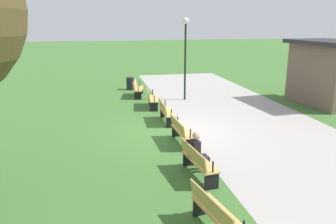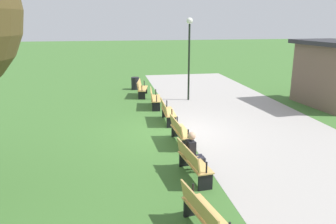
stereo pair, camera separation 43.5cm
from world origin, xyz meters
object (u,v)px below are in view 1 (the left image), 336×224
person_seated (198,151)px  trash_bin (130,84)px  bench_3 (181,131)px  bench_4 (197,161)px  lamp_post (185,44)px  bench_1 (152,98)px  bench_0 (137,88)px  kiosk (327,72)px  bench_5 (217,214)px  bench_2 (166,111)px

person_seated → trash_bin: 11.92m
bench_3 → bench_4: bearing=-6.4°
lamp_post → trash_bin: lamp_post is taller
bench_1 → person_seated: (7.34, 0.11, 0.17)m
bench_0 → kiosk: (3.71, 9.00, 1.16)m
bench_5 → kiosk: kiosk is taller
kiosk → bench_3: bearing=-70.6°
bench_4 → person_seated: (-0.29, 0.11, 0.17)m
bench_2 → person_seated: 4.81m
lamp_post → person_seated: bearing=-12.4°
person_seated → lamp_post: bearing=161.2°
bench_3 → kiosk: kiosk is taller
trash_bin → kiosk: kiosk is taller
bench_4 → lamp_post: (-8.88, 2.00, 2.47)m
bench_3 → bench_5: size_ratio=0.97×
bench_3 → kiosk: 9.36m
bench_3 → bench_4: (2.54, -0.19, 0.00)m
bench_1 → bench_4: bearing=6.4°
bench_5 → bench_2: bearing=165.0°
bench_0 → kiosk: kiosk is taller
bench_3 → kiosk: (-3.90, 8.43, 1.16)m
bench_5 → trash_bin: bench_5 is taller
bench_3 → bench_1: bearing=180.0°
bench_0 → bench_2: size_ratio=1.03×
trash_bin → lamp_post: bearing=37.9°
lamp_post → bench_5: bearing=-11.8°
bench_2 → lamp_post: bearing=156.6°
bench_3 → person_seated: bearing=-4.2°
kiosk → bench_1: bearing=-103.3°
person_seated → bench_4: bearing=-27.4°
bench_5 → trash_bin: size_ratio=2.22×
lamp_post → bench_3: bearing=-15.9°
bench_2 → bench_4: size_ratio=0.98×
bench_1 → bench_2: same height
bench_3 → kiosk: bearing=112.7°
bench_1 → lamp_post: lamp_post is taller
bench_3 → lamp_post: 7.04m
bench_1 → kiosk: size_ratio=0.40×
bench_2 → bench_3: bearing=2.1°
bench_0 → person_seated: (9.86, 0.49, 0.17)m
bench_2 → bench_3: (2.55, 0.00, 0.00)m
bench_0 → trash_bin: bearing=-163.8°
bench_3 → bench_0: bearing=-177.9°
bench_2 → bench_4: (5.09, -0.19, 0.00)m
bench_0 → kiosk: 9.80m
bench_1 → kiosk: bearing=88.6°
lamp_post → kiosk: bearing=69.8°
bench_1 → bench_5: (10.15, -0.38, 0.00)m
lamp_post → kiosk: 7.17m
bench_3 → bench_4: 2.55m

